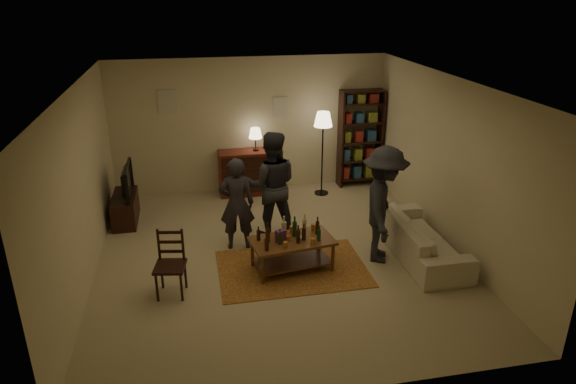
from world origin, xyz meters
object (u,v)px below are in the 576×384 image
object	(u,v)px
dresser	(244,171)
person_left	(237,204)
coffee_table	(292,243)
person_by_sofa	(383,205)
bookshelf	(360,137)
person_right	(272,185)
floor_lamp	(323,125)
dining_chair	(170,261)
sofa	(421,238)
tv_stand	(125,202)

from	to	relation	value
dresser	person_left	xyz separation A→B (m)	(-0.38, -2.28, 0.29)
coffee_table	person_by_sofa	bearing A→B (deg)	1.97
bookshelf	person_right	size ratio (longest dim) A/B	1.11
person_left	person_by_sofa	bearing A→B (deg)	163.11
person_right	bookshelf	bearing A→B (deg)	-129.43
bookshelf	person_by_sofa	world-z (taller)	bookshelf
floor_lamp	dining_chair	bearing A→B (deg)	-133.36
coffee_table	bookshelf	xyz separation A→B (m)	(2.11, 3.21, 0.61)
floor_lamp	sofa	world-z (taller)	floor_lamp
tv_stand	person_right	size ratio (longest dim) A/B	0.58
dresser	bookshelf	distance (m)	2.50
dining_chair	person_left	distance (m)	1.57
dresser	person_by_sofa	xyz separation A→B (m)	(1.74, -3.09, 0.43)
sofa	person_by_sofa	xyz separation A→B (m)	(-0.65, 0.02, 0.60)
coffee_table	sofa	world-z (taller)	coffee_table
bookshelf	sofa	bearing A→B (deg)	-90.82
dresser	sofa	bearing A→B (deg)	-52.46
coffee_table	bookshelf	world-z (taller)	bookshelf
coffee_table	person_by_sofa	world-z (taller)	person_by_sofa
coffee_table	person_right	xyz separation A→B (m)	(-0.09, 1.18, 0.48)
tv_stand	dresser	bearing A→B (deg)	22.07
bookshelf	person_right	distance (m)	2.99
bookshelf	person_left	distance (m)	3.68
floor_lamp	person_left	size ratio (longest dim) A/B	1.11
person_left	person_by_sofa	world-z (taller)	person_by_sofa
dining_chair	dresser	xyz separation A→B (m)	(1.41, 3.43, -0.01)
tv_stand	dresser	world-z (taller)	dresser
person_left	dresser	bearing A→B (deg)	-95.55
dresser	dining_chair	bearing A→B (deg)	-112.37
coffee_table	dining_chair	distance (m)	1.77
bookshelf	person_right	xyz separation A→B (m)	(-2.21, -2.02, -0.13)
person_right	coffee_table	bearing A→B (deg)	102.59
person_right	floor_lamp	bearing A→B (deg)	-120.31
dining_chair	bookshelf	xyz separation A→B (m)	(3.85, 3.50, 0.54)
floor_lamp	coffee_table	bearing A→B (deg)	-113.07
coffee_table	tv_stand	world-z (taller)	tv_stand
bookshelf	floor_lamp	distance (m)	1.07
person_by_sofa	coffee_table	bearing A→B (deg)	113.85
dining_chair	sofa	bearing A→B (deg)	14.63
person_by_sofa	tv_stand	bearing A→B (deg)	83.27
dresser	person_left	bearing A→B (deg)	-99.49
floor_lamp	person_right	distance (m)	2.16
dresser	floor_lamp	size ratio (longest dim) A/B	0.80
bookshelf	sofa	world-z (taller)	bookshelf
dining_chair	dresser	world-z (taller)	dresser
coffee_table	person_right	size ratio (longest dim) A/B	0.71
coffee_table	tv_stand	distance (m)	3.41
floor_lamp	person_right	bearing A→B (deg)	-128.35
tv_stand	dresser	size ratio (longest dim) A/B	0.78
dresser	floor_lamp	world-z (taller)	floor_lamp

